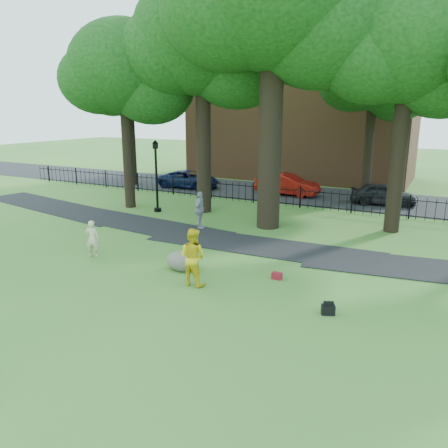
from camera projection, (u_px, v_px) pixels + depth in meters
The scene contains 17 objects.
ground at pixel (194, 272), 15.57m from camera, with size 120.00×120.00×0.00m, color #316D26.
footpath at pixel (262, 247), 18.46m from camera, with size 36.00×2.60×0.03m, color black.
street at pixel (318, 196), 29.29m from camera, with size 80.00×7.00×0.02m, color black.
iron_fence at pixel (300, 198), 25.71m from camera, with size 44.00×0.04×1.20m.
brick_building at pixel (302, 105), 36.42m from camera, with size 18.00×8.00×12.00m, color brown.
big_tree at pixel (277, 3), 19.03m from camera, with size 10.08×8.61×14.37m.
tree_row at pixel (294, 54), 20.48m from camera, with size 26.82×7.96×12.42m.
woman at pixel (92, 239), 17.02m from camera, with size 0.54×0.35×1.47m, color beige.
man at pixel (193, 257), 14.23m from camera, with size 0.93×0.73×1.92m, color yellow.
pedestrian at pixel (200, 210), 21.05m from camera, with size 1.07×0.44×1.82m, color #98989C.
boulder at pixel (183, 260), 15.74m from camera, with size 1.26×0.95×0.74m, color #696357.
lamppost at pixel (156, 177), 24.37m from camera, with size 0.40×0.40×4.02m.
backpack at pixel (328, 310), 12.30m from camera, with size 0.37×0.23×0.28m, color black.
red_bag at pixel (277, 276), 14.88m from camera, with size 0.34×0.21×0.23m, color maroon.
red_sedan at pixel (287, 185), 29.55m from camera, with size 1.51×4.34×1.43m, color #98120B.
navy_van at pixel (189, 179), 32.29m from camera, with size 2.10×4.55×1.26m, color #0B183B.
grey_car at pixel (383, 194), 26.49m from camera, with size 1.56×3.87×1.32m, color black.
Camera 1 is at (7.74, -12.46, 5.59)m, focal length 35.00 mm.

